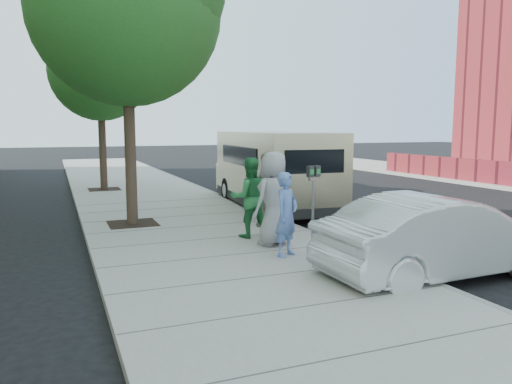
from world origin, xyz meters
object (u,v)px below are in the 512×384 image
tree_near (127,3)px  person_officer (287,214)px  tree_far (101,67)px  van (273,169)px  person_green_shirt (250,197)px  parking_meter (313,185)px  sedan (440,237)px  person_striped_polo (267,190)px  person_gray_shirt (274,199)px

tree_near → person_officer: bearing=-63.1°
tree_far → van: size_ratio=0.97×
van → person_green_shirt: bearing=-116.3°
parking_meter → person_green_shirt: 1.45m
parking_meter → person_green_shirt: size_ratio=0.89×
parking_meter → sedan: (0.75, -3.15, -0.57)m
sedan → person_striped_polo: size_ratio=2.40×
sedan → person_green_shirt: bearing=28.0°
parking_meter → person_striped_polo: bearing=98.0°
person_officer → tree_near: bearing=84.3°
van → person_officer: size_ratio=4.17×
sedan → person_striped_polo: 4.74m
parking_meter → sedan: bearing=-88.4°
parking_meter → person_officer: person_officer is taller
van → tree_far: bearing=131.2°
tree_near → parking_meter: (3.50, -3.00, -4.25)m
tree_near → person_striped_polo: bearing=-27.8°
tree_near → person_gray_shirt: bearing=-55.7°
person_officer → sedan: bearing=-73.9°
van → person_green_shirt: size_ratio=3.77×
tree_far → person_green_shirt: tree_far is taller
person_green_shirt → parking_meter: bearing=170.0°
van → person_striped_polo: 3.54m
tree_far → sedan: tree_far is taller
van → person_green_shirt: (-2.40, -4.12, -0.25)m
tree_near → sedan: size_ratio=1.72×
tree_far → van: (4.56, -6.01, -3.60)m
tree_near → person_striped_polo: 5.62m
person_striped_polo → van: bearing=-153.3°
tree_near → parking_meter: tree_near is taller
sedan → person_green_shirt: (-2.10, 3.61, 0.31)m
sedan → tree_near: bearing=32.6°
parking_meter → person_striped_polo: (-0.51, 1.41, -0.23)m
sedan → person_gray_shirt: person_gray_shirt is taller
van → person_officer: bearing=-107.7°
sedan → person_officer: size_ratio=2.74×
person_green_shirt → person_officer: bearing=100.4°
van → sedan: bearing=-88.3°
parking_meter → sedan: 3.29m
van → sedan: van is taller
person_gray_shirt → parking_meter: bearing=177.6°
tree_far → person_officer: tree_far is taller
van → parking_meter: bearing=-99.0°
parking_meter → person_officer: 1.90m
parking_meter → person_gray_shirt: person_gray_shirt is taller
van → person_officer: van is taller
tree_far → van: 8.36m
person_gray_shirt → person_officer: bearing=58.1°
tree_far → person_officer: size_ratio=4.06×
parking_meter → van: (1.06, 4.58, -0.01)m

